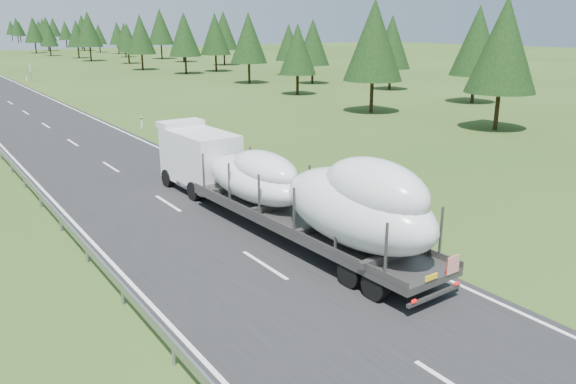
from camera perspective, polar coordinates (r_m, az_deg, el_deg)
ground at (r=20.90m, az=-2.40°, el=-7.47°), size 400.00×400.00×0.00m
highway_sign at (r=97.97m, az=-24.74°, el=11.27°), size 0.08×0.90×2.60m
tree_line_right at (r=151.33m, az=-16.11°, el=15.38°), size 28.63×355.13×12.28m
boat_truck at (r=23.11m, az=-0.27°, el=0.69°), size 3.29×18.76×4.28m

